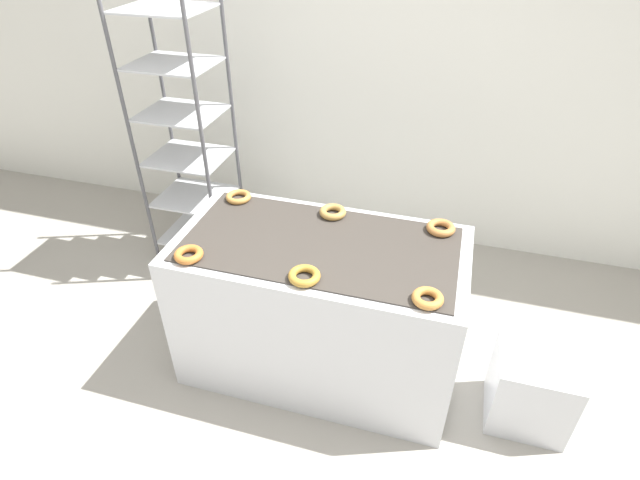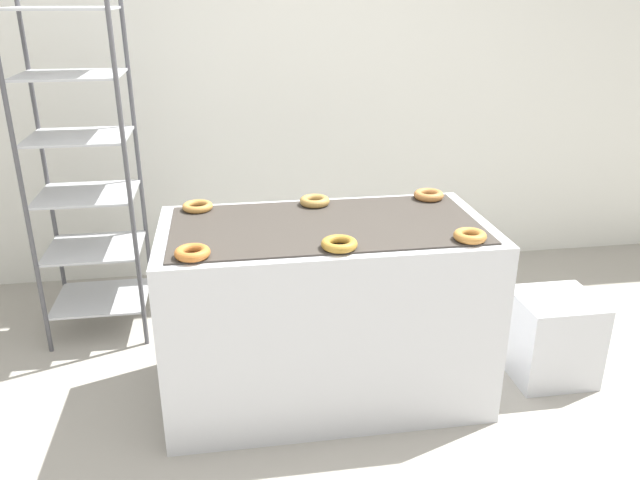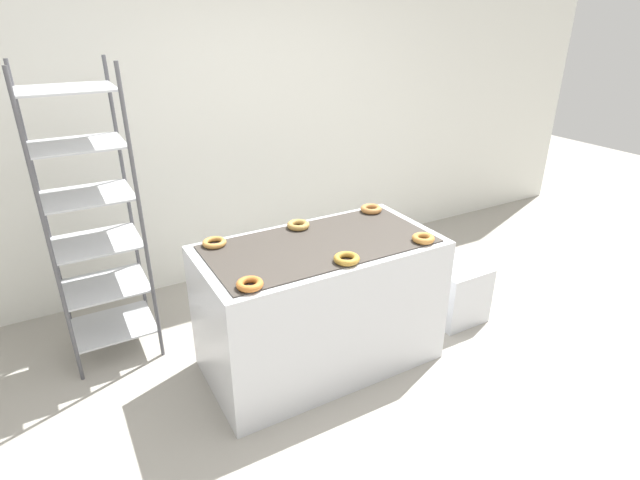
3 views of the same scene
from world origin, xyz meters
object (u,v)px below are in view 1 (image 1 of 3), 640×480
at_px(donut_far_left, 239,197).
at_px(donut_near_center, 304,276).
at_px(donut_far_center, 333,212).
at_px(donut_near_right, 428,298).
at_px(donut_near_left, 189,255).
at_px(fryer_machine, 320,308).
at_px(donut_far_right, 441,228).
at_px(glaze_bin, 531,388).
at_px(baking_rack_cart, 185,136).

bearing_deg(donut_far_left, donut_near_center, -44.89).
relative_size(donut_near_center, donut_far_center, 1.02).
bearing_deg(donut_near_right, donut_near_left, -179.83).
relative_size(fryer_machine, donut_far_right, 9.95).
height_order(fryer_machine, donut_near_left, donut_near_left).
relative_size(fryer_machine, donut_far_center, 10.15).
distance_m(donut_near_right, donut_far_right, 0.55).
relative_size(glaze_bin, donut_near_center, 2.96).
bearing_deg(donut_far_left, donut_far_center, -1.18).
relative_size(glaze_bin, donut_far_left, 3.05).
xyz_separation_m(fryer_machine, glaze_bin, (1.12, -0.05, -0.21)).
bearing_deg(fryer_machine, glaze_bin, -2.76).
xyz_separation_m(glaze_bin, donut_far_right, (-0.56, 0.33, 0.66)).
xyz_separation_m(donut_near_right, donut_far_left, (-1.10, 0.56, -0.00)).
xyz_separation_m(donut_near_left, donut_far_center, (0.55, 0.55, 0.00)).
bearing_deg(donut_far_right, fryer_machine, -153.77).
bearing_deg(donut_near_right, donut_far_left, 153.16).
bearing_deg(fryer_machine, donut_near_right, -26.87).
xyz_separation_m(donut_near_center, donut_far_left, (-0.56, 0.56, -0.00)).
height_order(baking_rack_cart, donut_far_right, baking_rack_cart).
bearing_deg(glaze_bin, baking_rack_cart, 159.70).
bearing_deg(donut_near_left, donut_far_center, 44.91).
xyz_separation_m(fryer_machine, donut_near_right, (0.55, -0.28, 0.45)).
xyz_separation_m(fryer_machine, donut_far_right, (0.56, 0.27, 0.45)).
xyz_separation_m(baking_rack_cart, donut_far_left, (0.59, -0.50, -0.08)).
distance_m(donut_near_right, donut_far_left, 1.24).
bearing_deg(donut_near_left, donut_far_left, 89.46).
bearing_deg(baking_rack_cart, donut_far_right, -16.69).
bearing_deg(donut_far_right, donut_near_left, -153.52).
bearing_deg(donut_far_right, glaze_bin, -30.16).
xyz_separation_m(donut_far_left, donut_far_center, (0.55, -0.01, 0.00)).
bearing_deg(donut_far_center, glaze_bin, -15.97).
bearing_deg(donut_near_center, donut_far_left, 135.11).
distance_m(glaze_bin, donut_near_right, 0.90).
height_order(glaze_bin, donut_far_left, donut_far_left).
height_order(donut_near_left, donut_far_center, same).
bearing_deg(baking_rack_cart, donut_far_left, -40.47).
bearing_deg(baking_rack_cart, fryer_machine, -34.40).
bearing_deg(donut_far_left, baking_rack_cart, 139.53).
xyz_separation_m(baking_rack_cart, donut_near_center, (1.15, -1.07, -0.08)).
distance_m(glaze_bin, donut_near_left, 1.82).
relative_size(donut_near_right, donut_far_center, 0.95).
distance_m(donut_near_right, donut_far_center, 0.78).
relative_size(donut_near_center, donut_far_left, 1.03).
bearing_deg(donut_near_center, glaze_bin, 11.51).
xyz_separation_m(donut_near_center, donut_far_center, (-0.02, 0.55, 0.00)).
bearing_deg(donut_near_right, glaze_bin, 21.45).
relative_size(fryer_machine, donut_near_center, 9.97).
relative_size(donut_near_center, donut_near_right, 1.08).
relative_size(donut_near_left, donut_far_center, 0.96).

